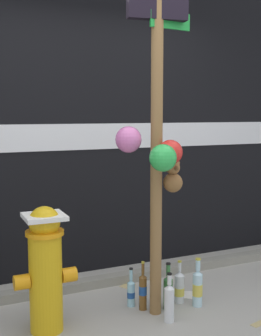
{
  "coord_description": "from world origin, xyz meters",
  "views": [
    {
      "loc": [
        -1.39,
        -2.45,
        1.53
      ],
      "look_at": [
        -0.06,
        0.44,
        1.14
      ],
      "focal_mm": 47.57,
      "sensor_mm": 36.0,
      "label": 1
    }
  ],
  "objects_px": {
    "memorial_post": "(157,118)",
    "bottle_2": "(179,287)",
    "bottle_0": "(198,287)",
    "fire_hydrant": "(45,266)",
    "bottle_1": "(143,291)",
    "bottle_3": "(131,292)",
    "bottle_5": "(168,291)",
    "bottle_4": "(169,302)"
  },
  "relations": [
    {
      "from": "memorial_post",
      "to": "bottle_2",
      "type": "bearing_deg",
      "value": 23.41
    },
    {
      "from": "bottle_0",
      "to": "bottle_2",
      "type": "relative_size",
      "value": 1.12
    },
    {
      "from": "bottle_1",
      "to": "bottle_2",
      "type": "xyz_separation_m",
      "value": [
        0.33,
        -0.0,
        -0.03
      ]
    },
    {
      "from": "bottle_4",
      "to": "bottle_5",
      "type": "distance_m",
      "value": 0.21
    },
    {
      "from": "memorial_post",
      "to": "bottle_0",
      "type": "bearing_deg",
      "value": 0.17
    },
    {
      "from": "bottle_5",
      "to": "bottle_1",
      "type": "bearing_deg",
      "value": 158.51
    },
    {
      "from": "bottle_3",
      "to": "bottle_5",
      "type": "relative_size",
      "value": 0.84
    },
    {
      "from": "bottle_5",
      "to": "bottle_4",
      "type": "bearing_deg",
      "value": -117.23
    },
    {
      "from": "memorial_post",
      "to": "bottle_0",
      "type": "height_order",
      "value": "memorial_post"
    },
    {
      "from": "fire_hydrant",
      "to": "bottle_2",
      "type": "relative_size",
      "value": 2.56
    },
    {
      "from": "bottle_2",
      "to": "memorial_post",
      "type": "bearing_deg",
      "value": -156.59
    },
    {
      "from": "memorial_post",
      "to": "bottle_1",
      "type": "xyz_separation_m",
      "value": [
        -0.05,
        0.12,
        -1.34
      ]
    },
    {
      "from": "bottle_0",
      "to": "memorial_post",
      "type": "bearing_deg",
      "value": -179.83
    },
    {
      "from": "bottle_3",
      "to": "bottle_4",
      "type": "height_order",
      "value": "bottle_4"
    },
    {
      "from": "memorial_post",
      "to": "fire_hydrant",
      "type": "distance_m",
      "value": 1.32
    },
    {
      "from": "memorial_post",
      "to": "bottle_1",
      "type": "height_order",
      "value": "memorial_post"
    },
    {
      "from": "bottle_0",
      "to": "bottle_1",
      "type": "xyz_separation_m",
      "value": [
        -0.42,
        0.12,
        -0.0
      ]
    },
    {
      "from": "fire_hydrant",
      "to": "bottle_0",
      "type": "bearing_deg",
      "value": -5.09
    },
    {
      "from": "bottle_0",
      "to": "bottle_4",
      "type": "distance_m",
      "value": 0.37
    },
    {
      "from": "bottle_1",
      "to": "bottle_3",
      "type": "xyz_separation_m",
      "value": [
        -0.06,
        0.1,
        -0.04
      ]
    },
    {
      "from": "bottle_4",
      "to": "bottle_2",
      "type": "bearing_deg",
      "value": 47.01
    },
    {
      "from": "memorial_post",
      "to": "bottle_5",
      "type": "xyz_separation_m",
      "value": [
        0.14,
        0.05,
        -1.35
      ]
    },
    {
      "from": "fire_hydrant",
      "to": "bottle_4",
      "type": "relative_size",
      "value": 2.41
    },
    {
      "from": "bottle_3",
      "to": "bottle_5",
      "type": "bearing_deg",
      "value": -35.04
    },
    {
      "from": "bottle_5",
      "to": "fire_hydrant",
      "type": "bearing_deg",
      "value": 176.65
    },
    {
      "from": "memorial_post",
      "to": "bottle_4",
      "type": "height_order",
      "value": "memorial_post"
    },
    {
      "from": "bottle_2",
      "to": "bottle_5",
      "type": "xyz_separation_m",
      "value": [
        -0.14,
        -0.07,
        0.02
      ]
    },
    {
      "from": "bottle_2",
      "to": "bottle_0",
      "type": "bearing_deg",
      "value": -51.28
    },
    {
      "from": "fire_hydrant",
      "to": "bottle_1",
      "type": "distance_m",
      "value": 0.83
    },
    {
      "from": "bottle_0",
      "to": "bottle_1",
      "type": "distance_m",
      "value": 0.44
    },
    {
      "from": "bottle_2",
      "to": "bottle_3",
      "type": "relative_size",
      "value": 1.12
    },
    {
      "from": "fire_hydrant",
      "to": "bottle_5",
      "type": "distance_m",
      "value": 1.01
    },
    {
      "from": "memorial_post",
      "to": "bottle_0",
      "type": "xyz_separation_m",
      "value": [
        0.38,
        0.0,
        -1.34
      ]
    },
    {
      "from": "memorial_post",
      "to": "bottle_0",
      "type": "relative_size",
      "value": 6.49
    },
    {
      "from": "fire_hydrant",
      "to": "bottle_5",
      "type": "bearing_deg",
      "value": -3.35
    },
    {
      "from": "bottle_2",
      "to": "bottle_4",
      "type": "distance_m",
      "value": 0.36
    },
    {
      "from": "bottle_0",
      "to": "bottle_3",
      "type": "height_order",
      "value": "bottle_0"
    },
    {
      "from": "memorial_post",
      "to": "bottle_2",
      "type": "distance_m",
      "value": 1.4
    },
    {
      "from": "bottle_2",
      "to": "bottle_5",
      "type": "distance_m",
      "value": 0.16
    },
    {
      "from": "bottle_2",
      "to": "bottle_5",
      "type": "bearing_deg",
      "value": -154.35
    },
    {
      "from": "bottle_0",
      "to": "bottle_3",
      "type": "bearing_deg",
      "value": 155.48
    },
    {
      "from": "bottle_3",
      "to": "bottle_4",
      "type": "bearing_deg",
      "value": -68.36
    }
  ]
}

